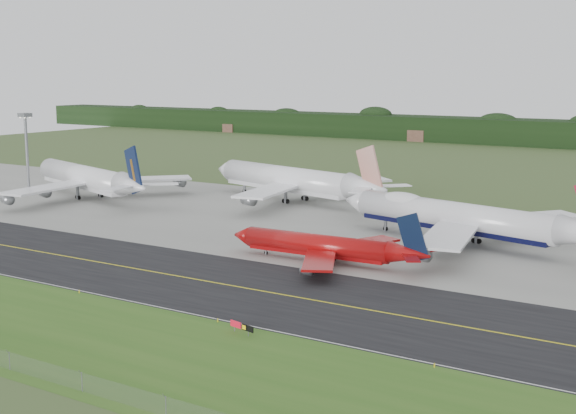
# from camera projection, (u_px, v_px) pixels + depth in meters

# --- Properties ---
(ground) EXTENTS (600.00, 600.00, 0.00)m
(ground) POSITION_uv_depth(u_px,v_px,m) (278.00, 286.00, 130.31)
(ground) COLOR #3B4B23
(ground) RESTS_ON ground
(grass_verge) EXTENTS (400.00, 30.00, 0.01)m
(grass_verge) POSITION_uv_depth(u_px,v_px,m) (126.00, 347.00, 101.25)
(grass_verge) COLOR #2F5C1B
(grass_verge) RESTS_ON ground
(taxiway) EXTENTS (400.00, 32.00, 0.02)m
(taxiway) POSITION_uv_depth(u_px,v_px,m) (264.00, 291.00, 126.99)
(taxiway) COLOR black
(taxiway) RESTS_ON ground
(apron) EXTENTS (400.00, 78.00, 0.01)m
(apron) POSITION_uv_depth(u_px,v_px,m) (408.00, 233.00, 172.66)
(apron) COLOR gray
(apron) RESTS_ON ground
(taxiway_centreline) EXTENTS (400.00, 0.40, 0.00)m
(taxiway_centreline) POSITION_uv_depth(u_px,v_px,m) (264.00, 291.00, 126.99)
(taxiway_centreline) COLOR #D2C713
(taxiway_centreline) RESTS_ON taxiway
(taxiway_edge_line) EXTENTS (400.00, 0.25, 0.00)m
(taxiway_edge_line) POSITION_uv_depth(u_px,v_px,m) (203.00, 316.00, 114.11)
(taxiway_edge_line) COLOR silver
(taxiway_edge_line) RESTS_ON taxiway
(perimeter_fence) EXTENTS (320.00, 0.10, 320.00)m
(perimeter_fence) POSITION_uv_depth(u_px,v_px,m) (44.00, 371.00, 90.27)
(perimeter_fence) COLOR slate
(perimeter_fence) RESTS_ON ground
(jet_ba_747) EXTENTS (63.03, 51.32, 15.99)m
(jet_ba_747) POSITION_uv_depth(u_px,v_px,m) (463.00, 218.00, 160.41)
(jet_ba_747) COLOR silver
(jet_ba_747) RESTS_ON ground
(jet_red_737) EXTENTS (39.98, 32.64, 10.81)m
(jet_red_737) POSITION_uv_depth(u_px,v_px,m) (327.00, 247.00, 145.56)
(jet_red_737) COLOR maroon
(jet_red_737) RESTS_ON ground
(jet_navy_gold) EXTENTS (62.12, 52.68, 16.43)m
(jet_navy_gold) POSITION_uv_depth(u_px,v_px,m) (89.00, 179.00, 219.60)
(jet_navy_gold) COLOR white
(jet_navy_gold) RESTS_ON ground
(jet_star_tail) EXTENTS (63.78, 52.29, 17.01)m
(jet_star_tail) POSITION_uv_depth(u_px,v_px,m) (295.00, 181.00, 213.56)
(jet_star_tail) COLOR white
(jet_star_tail) RESTS_ON ground
(floodlight_mast) EXTENTS (2.85, 2.85, 23.01)m
(floodlight_mast) POSITION_uv_depth(u_px,v_px,m) (26.00, 139.00, 223.90)
(floodlight_mast) COLOR slate
(floodlight_mast) RESTS_ON ground
(taxiway_sign) EXTENTS (4.36, 1.12, 1.48)m
(taxiway_sign) POSITION_uv_depth(u_px,v_px,m) (242.00, 326.00, 106.29)
(taxiway_sign) COLOR slate
(taxiway_sign) RESTS_ON ground
(edge_marker_left) EXTENTS (0.16, 0.16, 0.50)m
(edge_marker_left) POSITION_uv_depth(u_px,v_px,m) (79.00, 292.00, 126.02)
(edge_marker_left) COLOR yellow
(edge_marker_left) RESTS_ON ground
(edge_marker_center) EXTENTS (0.16, 0.16, 0.50)m
(edge_marker_center) POSITION_uv_depth(u_px,v_px,m) (218.00, 320.00, 111.43)
(edge_marker_center) COLOR yellow
(edge_marker_center) RESTS_ON ground
(edge_marker_right) EXTENTS (0.16, 0.16, 0.50)m
(edge_marker_right) POSITION_uv_depth(u_px,v_px,m) (434.00, 365.00, 94.36)
(edge_marker_right) COLOR yellow
(edge_marker_right) RESTS_ON ground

